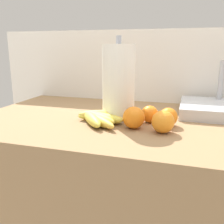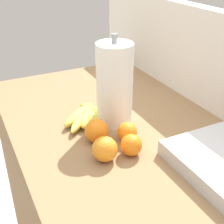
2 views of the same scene
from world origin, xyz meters
name	(u,v)px [view 1 (image 1 of 2)]	position (x,y,z in m)	size (l,w,h in m)	color
wall_back	(181,155)	(0.00, 0.39, 0.65)	(2.04, 0.06, 1.30)	silver
banana_bunch	(99,118)	(-0.30, -0.07, 0.96)	(0.20, 0.21, 0.04)	#DACB4C
orange_far_right	(168,117)	(-0.05, -0.04, 0.97)	(0.07, 0.07, 0.07)	orange
orange_front	(150,114)	(-0.12, -0.02, 0.97)	(0.06, 0.06, 0.06)	orange
orange_back_right	(134,118)	(-0.16, -0.11, 0.98)	(0.08, 0.08, 0.08)	orange
orange_right	(163,122)	(-0.06, -0.13, 0.97)	(0.08, 0.08, 0.08)	orange
paper_towel_roll	(119,82)	(-0.25, 0.00, 1.08)	(0.12, 0.12, 0.32)	white
sink_basin	(221,109)	(0.15, 0.18, 0.96)	(0.33, 0.30, 0.22)	#B7BABF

